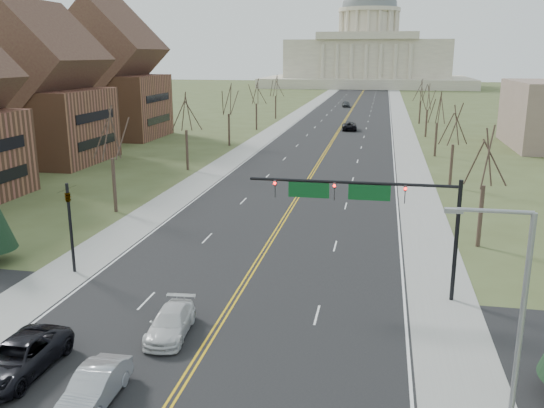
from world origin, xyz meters
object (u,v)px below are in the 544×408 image
at_px(signal_left, 70,218).
at_px(car_sb_inner_second, 171,323).
at_px(car_far_nb, 349,126).
at_px(car_far_sb, 346,104).
at_px(car_sb_outer_lead, 18,358).
at_px(signal_mast, 368,201).
at_px(street_light, 514,320).
at_px(car_sb_inner_lead, 95,387).

height_order(signal_left, car_sb_inner_second, signal_left).
xyz_separation_m(car_sb_inner_second, car_far_nb, (3.97, 84.54, 0.13)).
distance_m(car_far_nb, car_far_sb, 49.57).
bearing_deg(car_sb_outer_lead, signal_left, 109.75).
xyz_separation_m(car_sb_outer_lead, car_far_nb, (9.36, 89.35, 0.01)).
bearing_deg(signal_mast, car_sb_inner_second, -142.91).
bearing_deg(street_light, signal_left, 150.88).
height_order(car_sb_outer_lead, car_far_sb, car_far_sb).
xyz_separation_m(car_sb_inner_lead, car_sb_outer_lead, (-4.44, 1.41, 0.07)).
bearing_deg(car_sb_inner_lead, street_light, -1.58).
bearing_deg(car_sb_inner_second, car_sb_inner_lead, -103.85).
bearing_deg(street_light, car_far_sb, 95.99).
bearing_deg(car_far_sb, car_far_nb, -93.28).
xyz_separation_m(signal_left, car_far_nb, (13.39, 77.34, -2.90)).
distance_m(street_light, car_sb_inner_lead, 16.40).
distance_m(signal_mast, car_far_sb, 127.20).
xyz_separation_m(signal_left, car_sb_outer_lead, (4.03, -12.01, -2.91)).
bearing_deg(signal_mast, car_far_nb, 94.11).
height_order(signal_left, car_sb_inner_lead, signal_left).
height_order(car_far_nb, car_far_sb, car_far_sb).
distance_m(car_sb_inner_lead, car_far_sb, 140.17).
xyz_separation_m(street_light, car_sb_outer_lead, (-20.21, 1.49, -4.42)).
relative_size(signal_mast, car_sb_inner_second, 2.62).
xyz_separation_m(signal_left, car_far_sb, (9.52, 126.75, -2.88)).
relative_size(car_sb_outer_lead, car_far_sb, 1.17).
height_order(signal_mast, car_sb_inner_lead, signal_mast).
bearing_deg(car_far_sb, car_sb_inner_lead, -98.19).
distance_m(signal_left, car_sb_outer_lead, 13.00).
height_order(street_light, car_sb_inner_second, street_light).
distance_m(car_sb_outer_lead, car_far_nb, 89.84).
bearing_deg(car_sb_outer_lead, car_sb_inner_lead, -16.38).
bearing_deg(car_sb_inner_lead, car_sb_outer_lead, 161.13).
xyz_separation_m(signal_mast, car_far_sb, (-9.43, 126.76, -4.92)).
distance_m(signal_left, car_sb_inner_lead, 16.14).
bearing_deg(car_sb_inner_lead, signal_left, 120.97).
bearing_deg(car_far_nb, car_sb_outer_lead, 79.18).
bearing_deg(signal_mast, car_sb_outer_lead, -141.16).
xyz_separation_m(signal_mast, car_sb_inner_lead, (-10.48, -13.42, -5.03)).
height_order(signal_left, car_far_sb, signal_left).
bearing_deg(car_sb_inner_second, car_far_sb, 84.82).
height_order(signal_left, street_light, street_light).
distance_m(car_sb_outer_lead, car_far_sb, 138.87).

